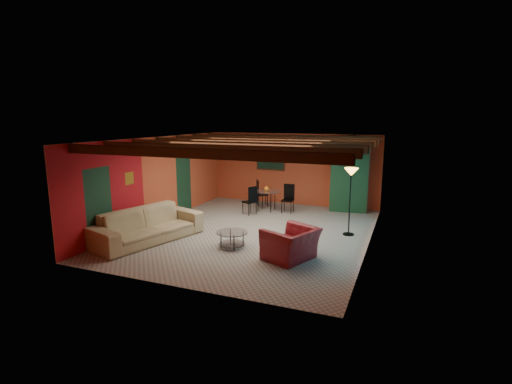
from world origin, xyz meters
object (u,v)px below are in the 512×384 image
at_px(coffee_table, 232,239).
at_px(dining_table, 267,197).
at_px(armoire, 350,181).
at_px(floor_lamp, 350,202).
at_px(potted_plant, 352,142).
at_px(vase, 267,180).
at_px(sofa, 148,225).
at_px(armchair, 291,244).

height_order(coffee_table, dining_table, dining_table).
distance_m(armoire, floor_lamp, 2.99).
height_order(coffee_table, armoire, armoire).
height_order(dining_table, floor_lamp, floor_lamp).
xyz_separation_m(potted_plant, vase, (-2.74, -1.14, -1.34)).
bearing_deg(armoire, floor_lamp, -89.12).
xyz_separation_m(sofa, armoire, (4.52, 5.53, 0.65)).
height_order(sofa, potted_plant, potted_plant).
relative_size(armchair, floor_lamp, 0.60).
bearing_deg(floor_lamp, armoire, 98.18).
bearing_deg(floor_lamp, dining_table, 150.15).
xyz_separation_m(dining_table, floor_lamp, (3.17, -1.82, 0.46)).
xyz_separation_m(armchair, armoire, (0.55, 5.42, 0.71)).
distance_m(dining_table, armoire, 3.03).
xyz_separation_m(coffee_table, dining_table, (-0.55, 4.02, 0.29)).
xyz_separation_m(sofa, vase, (1.78, 4.39, 0.67)).
bearing_deg(armchair, sofa, -65.69).
xyz_separation_m(sofa, floor_lamp, (4.95, 2.57, 0.53)).
bearing_deg(potted_plant, vase, -157.41).
distance_m(floor_lamp, vase, 3.65).
relative_size(coffee_table, dining_table, 0.42).
relative_size(armchair, armoire, 0.53).
height_order(armoire, floor_lamp, armoire).
height_order(sofa, armchair, sofa).
bearing_deg(vase, floor_lamp, -29.85).
bearing_deg(floor_lamp, vase, 150.15).
bearing_deg(sofa, floor_lamp, -46.02).
distance_m(dining_table, floor_lamp, 3.68).
relative_size(sofa, floor_lamp, 1.56).
relative_size(dining_table, armoire, 0.88).
height_order(coffee_table, potted_plant, potted_plant).
relative_size(sofa, armchair, 2.59).
xyz_separation_m(floor_lamp, potted_plant, (-0.43, 2.96, 1.48)).
relative_size(armoire, potted_plant, 4.17).
distance_m(coffee_table, vase, 4.15).
height_order(sofa, armoire, armoire).
bearing_deg(floor_lamp, armchair, -111.57).
distance_m(sofa, potted_plant, 7.42).
height_order(coffee_table, floor_lamp, floor_lamp).
height_order(coffee_table, vase, vase).
bearing_deg(coffee_table, potted_plant, 66.92).
xyz_separation_m(armoire, potted_plant, (0.00, 0.00, 1.35)).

